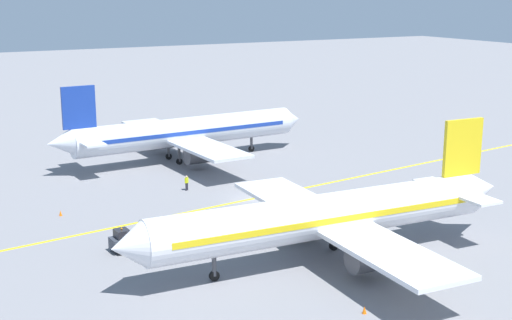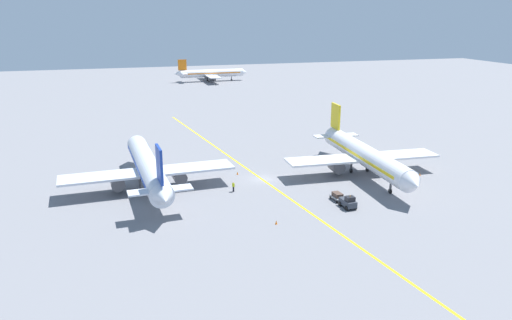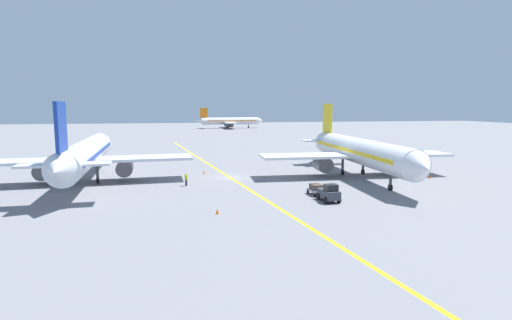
{
  "view_description": "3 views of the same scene",
  "coord_description": "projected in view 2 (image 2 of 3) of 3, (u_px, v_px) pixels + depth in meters",
  "views": [
    {
      "loc": [
        63.5,
        -34.22,
        21.52
      ],
      "look_at": [
        -4.03,
        2.64,
        3.07
      ],
      "focal_mm": 50.0,
      "sensor_mm": 36.0,
      "label": 1
    },
    {
      "loc": [
        -24.76,
        -79.28,
        27.92
      ],
      "look_at": [
        -1.81,
        -2.47,
        4.36
      ],
      "focal_mm": 35.0,
      "sensor_mm": 36.0,
      "label": 2
    },
    {
      "loc": [
        -7.71,
        -55.91,
        10.07
      ],
      "look_at": [
        4.34,
        2.65,
        2.09
      ],
      "focal_mm": 28.0,
      "sensor_mm": 36.0,
      "label": 3
    }
  ],
  "objects": [
    {
      "name": "ground_plane",
      "position": [
        262.0,
        179.0,
        87.55
      ],
      "size": [
        400.0,
        400.0,
        0.0
      ],
      "primitive_type": "plane",
      "color": "slate"
    },
    {
      "name": "apron_yellow_centreline",
      "position": [
        262.0,
        179.0,
        87.55
      ],
      "size": [
        15.87,
        119.05,
        0.01
      ],
      "primitive_type": "cube",
      "rotation": [
        0.0,
        0.0,
        0.13
      ],
      "color": "yellow",
      "rests_on": "ground"
    },
    {
      "name": "airplane_at_gate",
      "position": [
        148.0,
        167.0,
        81.71
      ],
      "size": [
        28.22,
        35.52,
        10.6
      ],
      "color": "silver",
      "rests_on": "ground"
    },
    {
      "name": "airplane_adjacent_stand",
      "position": [
        364.0,
        155.0,
        88.92
      ],
      "size": [
        28.22,
        35.52,
        10.6
      ],
      "color": "white",
      "rests_on": "ground"
    },
    {
      "name": "airplane_distant_taxiing",
      "position": [
        211.0,
        73.0,
        213.68
      ],
      "size": [
        31.88,
        25.24,
        9.54
      ],
      "color": "white",
      "rests_on": "ground"
    },
    {
      "name": "baggage_tug_dark",
      "position": [
        348.0,
        202.0,
        74.4
      ],
      "size": [
        1.9,
        3.08,
        2.11
      ],
      "color": "#333842",
      "rests_on": "ground"
    },
    {
      "name": "baggage_cart_trailing",
      "position": [
        337.0,
        196.0,
        77.41
      ],
      "size": [
        1.55,
        2.68,
        1.24
      ],
      "color": "gray",
      "rests_on": "ground"
    },
    {
      "name": "ground_crew_worker",
      "position": [
        233.0,
        186.0,
        81.16
      ],
      "size": [
        0.35,
        0.53,
        1.68
      ],
      "color": "#23232D",
      "rests_on": "ground"
    },
    {
      "name": "traffic_cone_near_nose",
      "position": [
        420.0,
        174.0,
        89.32
      ],
      "size": [
        0.32,
        0.32,
        0.55
      ],
      "primitive_type": "cone",
      "color": "orange",
      "rests_on": "ground"
    },
    {
      "name": "traffic_cone_mid_apron",
      "position": [
        276.0,
        222.0,
        68.76
      ],
      "size": [
        0.32,
        0.32,
        0.55
      ],
      "primitive_type": "cone",
      "color": "orange",
      "rests_on": "ground"
    },
    {
      "name": "traffic_cone_by_wingtip",
      "position": [
        237.0,
        173.0,
        90.01
      ],
      "size": [
        0.32,
        0.32,
        0.55
      ],
      "primitive_type": "cone",
      "color": "orange",
      "rests_on": "ground"
    }
  ]
}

